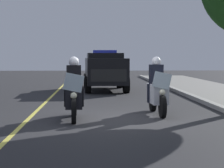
% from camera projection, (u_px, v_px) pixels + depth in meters
% --- Properties ---
extents(ground_plane, '(80.00, 80.00, 0.00)m').
position_uv_depth(ground_plane, '(114.00, 119.00, 11.40)').
color(ground_plane, '#28282B').
extents(lane_stripe_center, '(48.00, 0.12, 0.01)m').
position_uv_depth(lane_stripe_center, '(28.00, 119.00, 11.29)').
color(lane_stripe_center, '#E0D14C').
rests_on(lane_stripe_center, ground).
extents(police_motorcycle_lead_left, '(2.14, 0.59, 1.72)m').
position_uv_depth(police_motorcycle_lead_left, '(74.00, 94.00, 11.25)').
color(police_motorcycle_lead_left, black).
rests_on(police_motorcycle_lead_left, ground).
extents(police_motorcycle_lead_right, '(2.14, 0.59, 1.72)m').
position_uv_depth(police_motorcycle_lead_right, '(157.00, 91.00, 12.22)').
color(police_motorcycle_lead_right, black).
rests_on(police_motorcycle_lead_right, ground).
extents(police_suv, '(4.97, 2.23, 2.05)m').
position_uv_depth(police_suv, '(105.00, 70.00, 20.91)').
color(police_suv, black).
rests_on(police_suv, ground).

